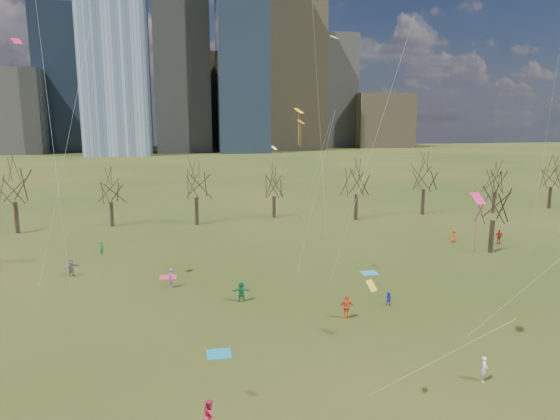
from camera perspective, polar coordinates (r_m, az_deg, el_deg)
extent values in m
plane|color=black|center=(36.80, 3.63, -14.20)|extent=(500.00, 500.00, 0.00)
cube|color=slate|center=(228.14, -18.59, 20.99)|extent=(26.00, 26.00, 118.00)
cube|color=slate|center=(239.52, -11.19, 18.00)|extent=(24.00, 24.00, 95.00)
cube|color=#384C66|center=(231.88, -4.41, 19.67)|extent=(22.00, 22.00, 105.00)
cube|color=#726347|center=(253.91, 1.39, 15.14)|extent=(28.00, 28.00, 72.00)
cube|color=#384C66|center=(258.12, -23.01, 13.48)|extent=(25.00, 25.00, 65.00)
cube|color=slate|center=(274.18, 5.96, 13.27)|extent=(22.00, 22.00, 58.00)
cube|color=#726347|center=(272.82, -8.20, 12.19)|extent=(30.00, 30.00, 48.00)
cube|color=slate|center=(254.15, -28.83, 9.80)|extent=(35.00, 30.00, 36.00)
cube|color=#726347|center=(277.39, 11.23, 10.00)|extent=(30.00, 28.00, 28.00)
cylinder|color=black|center=(75.97, -27.89, -0.77)|extent=(0.55, 0.55, 4.28)
cylinder|color=black|center=(75.33, -18.68, -0.45)|extent=(0.52, 0.52, 3.60)
cylinder|color=black|center=(73.58, -9.50, -0.10)|extent=(0.54, 0.54, 4.05)
cylinder|color=black|center=(77.76, -0.68, 0.36)|extent=(0.51, 0.51, 3.38)
cylinder|color=black|center=(76.94, 8.68, 0.35)|extent=(0.54, 0.54, 3.96)
cylinder|color=black|center=(83.45, 16.02, 0.91)|extent=(0.54, 0.54, 4.14)
cylinder|color=black|center=(88.71, 23.23, 0.80)|extent=(0.52, 0.52, 3.51)
cylinder|color=black|center=(97.43, 28.45, 1.25)|extent=(0.53, 0.53, 3.74)
cylinder|color=black|center=(62.50, 23.01, -2.79)|extent=(0.53, 0.53, 3.83)
cube|color=#17668E|center=(34.48, -6.99, -16.01)|extent=(1.60, 1.50, 0.03)
cube|color=#256BB0|center=(51.26, 10.17, -7.10)|extent=(1.60, 1.50, 0.03)
cube|color=red|center=(50.42, -12.69, -7.49)|extent=(1.60, 1.50, 0.03)
imported|color=silver|center=(33.13, 22.30, -16.48)|extent=(0.65, 0.66, 1.53)
imported|color=#C31B41|center=(27.00, -8.01, -22.19)|extent=(0.70, 0.86, 1.64)
imported|color=#F94A1B|center=(39.67, 7.64, -10.92)|extent=(1.15, 0.61, 1.87)
imported|color=#1A793F|center=(42.89, -4.44, -9.28)|extent=(1.68, 0.72, 1.76)
imported|color=#9B54A8|center=(47.13, -12.40, -7.62)|extent=(0.51, 0.71, 1.82)
imported|color=#292FB1|center=(42.85, 12.32, -9.90)|extent=(0.74, 0.73, 1.21)
imported|color=#AE1A18|center=(67.49, 23.73, -2.79)|extent=(1.09, 0.53, 1.80)
imported|color=slate|center=(53.33, -22.75, -6.09)|extent=(1.57, 1.52, 1.79)
imported|color=#DD4218|center=(66.17, 19.23, -2.83)|extent=(0.76, 0.90, 1.57)
imported|color=#1A7948|center=(60.40, -19.70, -4.12)|extent=(0.64, 0.67, 1.54)
plane|color=#EEAC14|center=(44.19, 2.16, 11.27)|extent=(1.16, 1.14, 0.44)
cylinder|color=silver|center=(41.30, 3.94, 1.17)|extent=(1.07, 7.32, 14.58)
cylinder|color=#EEAC14|center=(44.19, 2.14, 9.18)|extent=(0.04, 0.04, 2.70)
plane|color=#F0F927|center=(41.82, 6.23, 19.04)|extent=(0.92, 0.90, 0.27)
cylinder|color=silver|center=(37.74, 9.74, 4.49)|extent=(2.54, 8.89, 20.23)
plane|color=#D31756|center=(33.09, 21.69, 1.27)|extent=(1.10, 0.91, 0.64)
cylinder|color=silver|center=(33.90, 27.40, -6.85)|extent=(5.79, 4.61, 9.09)
cylinder|color=#D31756|center=(33.42, 21.48, -1.90)|extent=(0.04, 0.04, 3.15)
cylinder|color=silver|center=(38.76, -25.16, 12.38)|extent=(1.12, 9.23, 31.79)
cylinder|color=silver|center=(54.49, 4.45, 11.68)|extent=(4.50, 7.71, 30.26)
plane|color=#22955B|center=(57.81, 28.08, 14.21)|extent=(1.12, 1.15, 0.69)
cylinder|color=silver|center=(52.63, 27.72, 4.38)|extent=(5.70, 8.68, 18.92)
plane|color=orange|center=(64.41, 2.39, 10.05)|extent=(1.28, 1.29, 0.50)
cylinder|color=silver|center=(61.25, 3.89, 3.69)|extent=(1.59, 7.79, 13.49)
cylinder|color=orange|center=(64.45, 2.38, 8.46)|extent=(0.04, 0.04, 3.00)
plane|color=gold|center=(24.99, 10.42, -8.50)|extent=(0.74, 0.64, 0.48)
cylinder|color=silver|center=(24.88, 17.11, -16.26)|extent=(4.27, 5.01, 5.91)
plane|color=red|center=(45.45, -27.89, 16.71)|extent=(1.25, 1.21, 0.49)
cylinder|color=silver|center=(41.32, -23.70, 3.97)|extent=(6.51, 6.51, 19.81)
plane|color=silver|center=(62.46, -0.69, 7.12)|extent=(1.03, 1.02, 0.43)
cylinder|color=silver|center=(58.78, -0.19, 1.87)|extent=(0.51, 8.52, 10.31)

